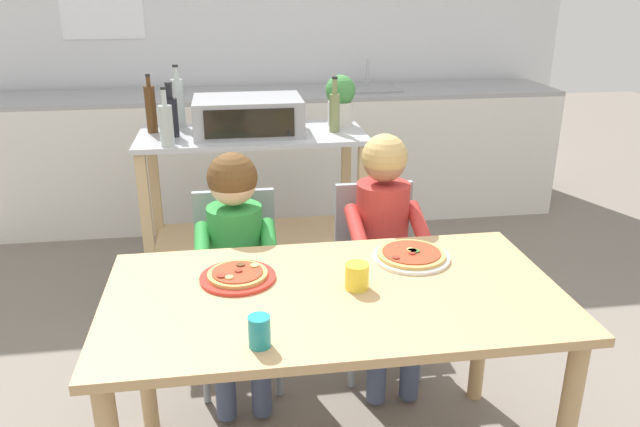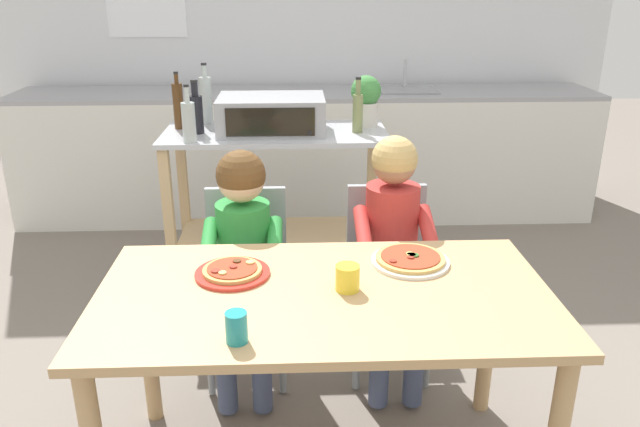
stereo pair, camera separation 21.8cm
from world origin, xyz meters
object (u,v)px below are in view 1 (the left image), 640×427
(bottle_slim_sauce, at_px, (178,102))
(child_in_red_shirt, at_px, (385,233))
(pizza_plate_red_rimmed, at_px, (238,276))
(toaster_oven, at_px, (248,116))
(dining_table, at_px, (334,318))
(bottle_tall_green_wine, at_px, (151,108))
(dining_chair_right, at_px, (377,263))
(kitchen_island_cart, at_px, (254,188))
(drinking_cup_yellow, at_px, (357,276))
(pizza_plate_white, at_px, (411,256))
(bottle_clear_vinegar, at_px, (171,115))
(bottle_dark_olive_oil, at_px, (334,110))
(child_in_green_shirt, at_px, (236,246))
(potted_herb_plant, at_px, (340,99))
(bottle_squat_spirits, at_px, (166,124))
(dining_chair_left, at_px, (237,274))
(drinking_cup_teal, at_px, (259,331))

(bottle_slim_sauce, bearing_deg, child_in_red_shirt, -50.94)
(bottle_slim_sauce, distance_m, pizza_plate_red_rimmed, 1.56)
(toaster_oven, bearing_deg, dining_table, -81.88)
(bottle_tall_green_wine, bearing_deg, dining_chair_right, -39.99)
(kitchen_island_cart, relative_size, bottle_tall_green_wine, 3.90)
(pizza_plate_red_rimmed, relative_size, drinking_cup_yellow, 2.97)
(kitchen_island_cart, height_order, pizza_plate_white, kitchen_island_cart)
(kitchen_island_cart, distance_m, bottle_clear_vinegar, 0.57)
(bottle_dark_olive_oil, bearing_deg, child_in_green_shirt, -122.48)
(bottle_tall_green_wine, bearing_deg, dining_table, -65.47)
(kitchen_island_cart, bearing_deg, pizza_plate_white, -68.15)
(bottle_tall_green_wine, distance_m, drinking_cup_yellow, 1.71)
(bottle_clear_vinegar, distance_m, potted_herb_plant, 0.89)
(dining_chair_right, distance_m, pizza_plate_white, 0.54)
(bottle_squat_spirits, bearing_deg, bottle_slim_sauce, 85.74)
(bottle_squat_spirits, xyz_separation_m, dining_table, (0.59, -1.22, -0.38))
(bottle_dark_olive_oil, relative_size, bottle_clear_vinegar, 1.04)
(dining_chair_left, bearing_deg, drinking_cup_teal, -87.01)
(child_in_red_shirt, xyz_separation_m, drinking_cup_yellow, (-0.23, -0.55, 0.09))
(child_in_red_shirt, bearing_deg, dining_chair_right, 90.00)
(toaster_oven, distance_m, bottle_clear_vinegar, 0.38)
(dining_chair_right, distance_m, drinking_cup_yellow, 0.76)
(bottle_clear_vinegar, height_order, dining_chair_right, bottle_clear_vinegar)
(bottle_squat_spirits, bearing_deg, bottle_dark_olive_oil, 11.61)
(toaster_oven, height_order, bottle_clear_vinegar, bottle_clear_vinegar)
(toaster_oven, distance_m, potted_herb_plant, 0.51)
(toaster_oven, distance_m, bottle_tall_green_wine, 0.50)
(dining_chair_right, height_order, pizza_plate_red_rimmed, dining_chair_right)
(toaster_oven, distance_m, drinking_cup_yellow, 1.46)
(dining_chair_left, relative_size, pizza_plate_red_rimmed, 3.24)
(dining_chair_left, bearing_deg, bottle_squat_spirits, 117.82)
(child_in_red_shirt, bearing_deg, bottle_clear_vinegar, 136.46)
(toaster_oven, xyz_separation_m, bottle_clear_vinegar, (-0.38, -0.01, 0.02))
(dining_chair_left, bearing_deg, pizza_plate_white, -37.51)
(drinking_cup_yellow, xyz_separation_m, drinking_cup_teal, (-0.33, -0.29, 0.00))
(toaster_oven, xyz_separation_m, dining_table, (0.20, -1.42, -0.37))
(bottle_dark_olive_oil, xyz_separation_m, pizza_plate_white, (0.07, -1.20, -0.28))
(toaster_oven, height_order, dining_chair_left, toaster_oven)
(bottle_tall_green_wine, relative_size, drinking_cup_teal, 3.35)
(potted_herb_plant, relative_size, child_in_red_shirt, 0.26)
(bottle_dark_olive_oil, relative_size, pizza_plate_red_rimmed, 1.13)
(bottle_slim_sauce, relative_size, drinking_cup_teal, 3.67)
(drinking_cup_yellow, bearing_deg, dining_chair_right, 70.58)
(bottle_dark_olive_oil, bearing_deg, dining_chair_right, -84.36)
(pizza_plate_white, relative_size, drinking_cup_teal, 3.05)
(bottle_clear_vinegar, height_order, pizza_plate_red_rimmed, bottle_clear_vinegar)
(bottle_squat_spirits, height_order, bottle_clear_vinegar, bottle_squat_spirits)
(dining_table, bearing_deg, bottle_dark_olive_oil, 80.24)
(bottle_squat_spirits, bearing_deg, potted_herb_plant, 19.57)
(kitchen_island_cart, height_order, bottle_squat_spirits, bottle_squat_spirits)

